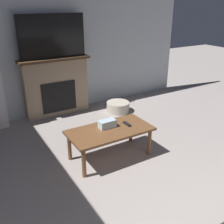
% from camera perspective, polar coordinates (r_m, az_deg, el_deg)
% --- Properties ---
extents(wall_back, '(5.42, 0.06, 2.70)m').
position_cam_1_polar(wall_back, '(4.78, -12.90, 15.55)').
color(wall_back, silver).
rests_on(wall_back, ground_plane).
extents(fireplace, '(1.24, 0.28, 1.03)m').
position_cam_1_polar(fireplace, '(4.81, -12.03, 5.49)').
color(fireplace, tan).
rests_on(fireplace, ground_plane).
extents(tv, '(1.14, 0.03, 0.72)m').
position_cam_1_polar(tv, '(4.61, -12.86, 15.76)').
color(tv, black).
rests_on(tv, fireplace).
extents(coffee_table, '(1.08, 0.56, 0.41)m').
position_cam_1_polar(coffee_table, '(3.38, -0.44, -4.57)').
color(coffee_table, brown).
rests_on(coffee_table, ground_plane).
extents(tissue_box, '(0.22, 0.12, 0.10)m').
position_cam_1_polar(tissue_box, '(3.39, -1.05, -2.58)').
color(tissue_box, silver).
rests_on(tissue_box, coffee_table).
extents(remote_control, '(0.04, 0.15, 0.02)m').
position_cam_1_polar(remote_control, '(3.49, 3.26, -2.61)').
color(remote_control, black).
rests_on(remote_control, coffee_table).
extents(storage_basket, '(0.43, 0.43, 0.18)m').
position_cam_1_polar(storage_basket, '(4.92, 1.31, 1.13)').
color(storage_basket, '#BCB29E').
rests_on(storage_basket, ground_plane).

